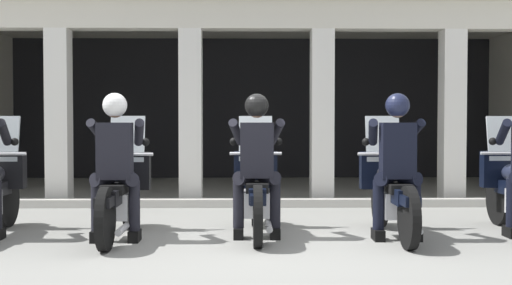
# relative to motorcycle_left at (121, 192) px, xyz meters

# --- Properties ---
(ground_plane) EXTENTS (80.00, 80.00, 0.00)m
(ground_plane) POSITION_rel_motorcycle_left_xyz_m (1.51, 2.73, -0.50)
(ground_plane) COLOR gray
(station_building) EXTENTS (11.39, 5.27, 3.31)m
(station_building) POSITION_rel_motorcycle_left_xyz_m (1.56, 5.68, 1.63)
(station_building) COLOR black
(station_building) RESTS_ON ground
(kerb_strip) EXTENTS (10.89, 0.24, 0.12)m
(kerb_strip) POSITION_rel_motorcycle_left_xyz_m (1.56, 2.52, -0.44)
(kerb_strip) COLOR #B7B5AD
(kerb_strip) RESTS_ON ground
(motorcycle_left) EXTENTS (0.62, 2.04, 1.35)m
(motorcycle_left) POSITION_rel_motorcycle_left_xyz_m (0.00, 0.00, 0.00)
(motorcycle_left) COLOR black
(motorcycle_left) RESTS_ON ground
(police_officer_left) EXTENTS (0.63, 0.61, 1.58)m
(police_officer_left) POSITION_rel_motorcycle_left_xyz_m (-0.00, -0.28, 0.44)
(police_officer_left) COLOR black
(police_officer_left) RESTS_ON ground
(motorcycle_center) EXTENTS (0.62, 2.04, 1.35)m
(motorcycle_center) POSITION_rel_motorcycle_left_xyz_m (1.51, 0.16, 0.00)
(motorcycle_center) COLOR black
(motorcycle_center) RESTS_ON ground
(police_officer_center) EXTENTS (0.63, 0.61, 1.58)m
(police_officer_center) POSITION_rel_motorcycle_left_xyz_m (1.51, -0.12, 0.44)
(police_officer_center) COLOR black
(police_officer_center) RESTS_ON ground
(motorcycle_right) EXTENTS (0.62, 2.04, 1.35)m
(motorcycle_right) POSITION_rel_motorcycle_left_xyz_m (3.01, 0.02, 0.00)
(motorcycle_right) COLOR black
(motorcycle_right) RESTS_ON ground
(police_officer_right) EXTENTS (0.63, 0.61, 1.58)m
(police_officer_right) POSITION_rel_motorcycle_left_xyz_m (3.01, -0.26, 0.44)
(police_officer_right) COLOR black
(police_officer_right) RESTS_ON ground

